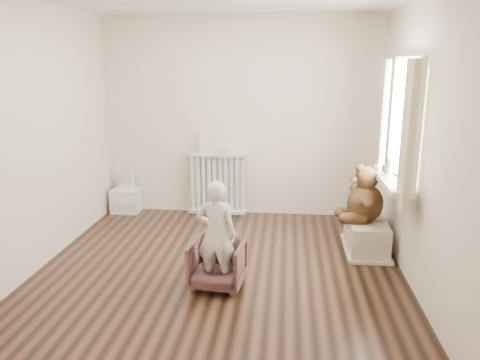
# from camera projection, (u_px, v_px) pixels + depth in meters

# --- Properties ---
(floor) EXTENTS (3.60, 3.60, 0.01)m
(floor) POSITION_uv_depth(u_px,v_px,m) (221.00, 267.00, 4.71)
(floor) COLOR black
(floor) RESTS_ON ground
(back_wall) EXTENTS (3.60, 0.02, 2.60)m
(back_wall) POSITION_uv_depth(u_px,v_px,m) (239.00, 118.00, 6.13)
(back_wall) COLOR #EFE9CE
(back_wall) RESTS_ON ground
(front_wall) EXTENTS (3.60, 0.02, 2.60)m
(front_wall) POSITION_uv_depth(u_px,v_px,m) (173.00, 191.00, 2.66)
(front_wall) COLOR #EFE9CE
(front_wall) RESTS_ON ground
(left_wall) EXTENTS (0.02, 3.60, 2.60)m
(left_wall) POSITION_uv_depth(u_px,v_px,m) (37.00, 137.00, 4.57)
(left_wall) COLOR #EFE9CE
(left_wall) RESTS_ON ground
(right_wall) EXTENTS (0.02, 3.60, 2.60)m
(right_wall) POSITION_uv_depth(u_px,v_px,m) (417.00, 143.00, 4.21)
(right_wall) COLOR #EFE9CE
(right_wall) RESTS_ON ground
(window) EXTENTS (0.03, 0.90, 1.10)m
(window) POSITION_uv_depth(u_px,v_px,m) (406.00, 122.00, 4.47)
(window) COLOR white
(window) RESTS_ON right_wall
(window_sill) EXTENTS (0.22, 1.10, 0.06)m
(window_sill) POSITION_uv_depth(u_px,v_px,m) (391.00, 181.00, 4.62)
(window_sill) COLOR silver
(window_sill) RESTS_ON right_wall
(curtain_left) EXTENTS (0.06, 0.26, 1.30)m
(curtain_left) POSITION_uv_depth(u_px,v_px,m) (408.00, 138.00, 3.95)
(curtain_left) COLOR beige
(curtain_left) RESTS_ON right_wall
(curtain_right) EXTENTS (0.06, 0.26, 1.30)m
(curtain_right) POSITION_uv_depth(u_px,v_px,m) (382.00, 121.00, 5.04)
(curtain_right) COLOR beige
(curtain_right) RESTS_ON right_wall
(radiator) EXTENTS (0.79, 0.15, 0.84)m
(radiator) POSITION_uv_depth(u_px,v_px,m) (217.00, 186.00, 6.26)
(radiator) COLOR silver
(radiator) RESTS_ON floor
(paper_doll) EXTENTS (0.19, 0.02, 0.31)m
(paper_doll) POSITION_uv_depth(u_px,v_px,m) (207.00, 142.00, 6.13)
(paper_doll) COLOR beige
(paper_doll) RESTS_ON radiator
(tin_a) EXTENTS (0.09, 0.09, 0.05)m
(tin_a) POSITION_uv_depth(u_px,v_px,m) (223.00, 152.00, 6.14)
(tin_a) COLOR #A59E8C
(tin_a) RESTS_ON radiator
(toy_vanity) EXTENTS (0.37, 0.27, 0.59)m
(toy_vanity) POSITION_uv_depth(u_px,v_px,m) (125.00, 193.00, 6.39)
(toy_vanity) COLOR silver
(toy_vanity) RESTS_ON floor
(armchair) EXTENTS (0.52, 0.53, 0.44)m
(armchair) POSITION_uv_depth(u_px,v_px,m) (218.00, 264.00, 4.27)
(armchair) COLOR #4E2E2B
(armchair) RESTS_ON floor
(child) EXTENTS (0.39, 0.28, 1.00)m
(child) POSITION_uv_depth(u_px,v_px,m) (216.00, 235.00, 4.15)
(child) COLOR beige
(child) RESTS_ON armchair
(toy_bench) EXTENTS (0.39, 0.75, 0.35)m
(toy_bench) POSITION_uv_depth(u_px,v_px,m) (366.00, 233.00, 5.10)
(toy_bench) COLOR #C0BA97
(toy_bench) RESTS_ON floor
(teddy_bear) EXTENTS (0.54, 0.44, 0.61)m
(teddy_bear) POSITION_uv_depth(u_px,v_px,m) (366.00, 192.00, 4.96)
(teddy_bear) COLOR #342010
(teddy_bear) RESTS_ON toy_bench
(plush_cat) EXTENTS (0.14, 0.22, 0.19)m
(plush_cat) POSITION_uv_depth(u_px,v_px,m) (389.00, 165.00, 4.70)
(plush_cat) COLOR slate
(plush_cat) RESTS_ON window_sill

